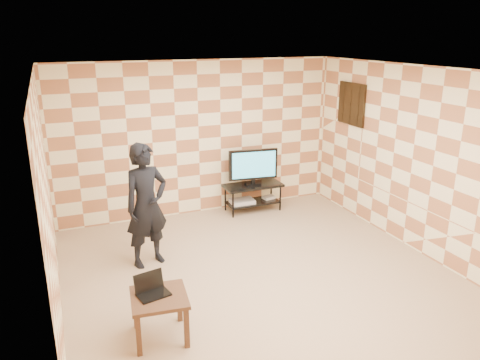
# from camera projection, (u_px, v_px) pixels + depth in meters

# --- Properties ---
(floor) EXTENTS (5.00, 5.00, 0.00)m
(floor) POSITION_uv_depth(u_px,v_px,m) (257.00, 273.00, 6.38)
(floor) COLOR tan
(floor) RESTS_ON ground
(wall_back) EXTENTS (5.00, 0.02, 2.70)m
(wall_back) POSITION_uv_depth(u_px,v_px,m) (199.00, 139.00, 8.17)
(wall_back) COLOR #FAEDBC
(wall_back) RESTS_ON ground
(wall_front) EXTENTS (5.00, 0.02, 2.70)m
(wall_front) POSITION_uv_depth(u_px,v_px,m) (386.00, 264.00, 3.76)
(wall_front) COLOR #FAEDBC
(wall_front) RESTS_ON ground
(wall_left) EXTENTS (0.02, 5.00, 2.70)m
(wall_left) POSITION_uv_depth(u_px,v_px,m) (48.00, 204.00, 5.06)
(wall_left) COLOR #FAEDBC
(wall_left) RESTS_ON ground
(wall_right) EXTENTS (0.02, 5.00, 2.70)m
(wall_right) POSITION_uv_depth(u_px,v_px,m) (412.00, 159.00, 6.87)
(wall_right) COLOR #FAEDBC
(wall_right) RESTS_ON ground
(ceiling) EXTENTS (5.00, 5.00, 0.02)m
(ceiling) POSITION_uv_depth(u_px,v_px,m) (259.00, 70.00, 5.56)
(ceiling) COLOR white
(ceiling) RESTS_ON wall_back
(wall_art) EXTENTS (0.04, 0.72, 0.72)m
(wall_art) POSITION_uv_depth(u_px,v_px,m) (352.00, 104.00, 8.05)
(wall_art) COLOR black
(wall_art) RESTS_ON wall_right
(tv_stand) EXTENTS (1.06, 0.48, 0.50)m
(tv_stand) POSITION_uv_depth(u_px,v_px,m) (253.00, 191.00, 8.49)
(tv_stand) COLOR black
(tv_stand) RESTS_ON floor
(tv) EXTENTS (0.89, 0.20, 0.65)m
(tv) POSITION_uv_depth(u_px,v_px,m) (253.00, 165.00, 8.34)
(tv) COLOR black
(tv) RESTS_ON tv_stand
(dvd_player) EXTENTS (0.43, 0.31, 0.07)m
(dvd_player) POSITION_uv_depth(u_px,v_px,m) (242.00, 201.00, 8.46)
(dvd_player) COLOR silver
(dvd_player) RESTS_ON tv_stand
(game_console) EXTENTS (0.24, 0.19, 0.05)m
(game_console) POSITION_uv_depth(u_px,v_px,m) (269.00, 197.00, 8.69)
(game_console) COLOR silver
(game_console) RESTS_ON tv_stand
(side_table) EXTENTS (0.64, 0.64, 0.50)m
(side_table) POSITION_uv_depth(u_px,v_px,m) (159.00, 303.00, 4.91)
(side_table) COLOR #351D14
(side_table) RESTS_ON floor
(laptop) EXTENTS (0.37, 0.32, 0.22)m
(laptop) POSITION_uv_depth(u_px,v_px,m) (152.00, 289.00, 4.92)
(laptop) COLOR black
(laptop) RESTS_ON side_table
(person) EXTENTS (0.73, 0.59, 1.74)m
(person) POSITION_uv_depth(u_px,v_px,m) (146.00, 205.00, 6.39)
(person) COLOR black
(person) RESTS_ON floor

